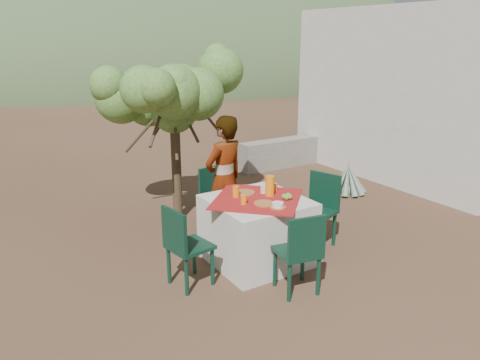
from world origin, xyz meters
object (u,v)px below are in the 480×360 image
object	(u,v)px
chair_left	(184,244)
juice_pitcher	(270,186)
chair_right	(320,206)
chair_far	(216,195)
table	(257,230)
agave	(348,180)
person	(224,180)
guesthouse	(435,91)
chair_near	(301,250)
shrub_tree	(176,102)

from	to	relation	value
chair_left	juice_pitcher	distance (m)	1.21
chair_left	chair_right	size ratio (longest dim) A/B	0.96
chair_far	chair_left	bearing A→B (deg)	-140.36
table	agave	distance (m)	2.92
chair_far	person	xyz separation A→B (m)	(-0.09, -0.38, 0.33)
agave	chair_far	bearing A→B (deg)	-176.68
chair_left	guesthouse	distance (m)	6.38
chair_right	guesthouse	bearing A→B (deg)	92.18
chair_far	person	bearing A→B (deg)	-112.24
chair_right	guesthouse	xyz separation A→B (m)	(4.21, 1.61, 1.00)
person	juice_pitcher	world-z (taller)	person
guesthouse	juice_pitcher	bearing A→B (deg)	-162.37
person	chair_right	bearing A→B (deg)	126.89
chair_far	chair_near	size ratio (longest dim) A/B	0.97
chair_right	shrub_tree	xyz separation A→B (m)	(-1.06, 1.77, 1.14)
chair_far	chair_near	world-z (taller)	chair_near
person	shrub_tree	xyz separation A→B (m)	(-0.15, 1.03, 0.85)
chair_near	guesthouse	distance (m)	5.78
chair_left	guesthouse	world-z (taller)	guesthouse
chair_left	juice_pitcher	xyz separation A→B (m)	(1.14, 0.11, 0.39)
chair_left	juice_pitcher	bearing A→B (deg)	-93.45
agave	juice_pitcher	distance (m)	2.83
chair_far	guesthouse	distance (m)	5.16
table	chair_right	distance (m)	0.91
chair_right	person	size ratio (longest dim) A/B	0.57
chair_left	agave	distance (m)	3.85
agave	chair_right	bearing A→B (deg)	-143.72
chair_left	person	bearing A→B (deg)	-58.46
chair_left	guesthouse	bearing A→B (deg)	-83.60
table	agave	bearing A→B (deg)	25.25
chair_far	guesthouse	world-z (taller)	guesthouse
guesthouse	chair_far	bearing A→B (deg)	-174.50
shrub_tree	chair_far	bearing A→B (deg)	-70.06
chair_right	juice_pitcher	xyz separation A→B (m)	(-0.72, 0.04, 0.37)
chair_far	juice_pitcher	distance (m)	1.16
chair_near	shrub_tree	xyz separation A→B (m)	(-0.12, 2.58, 1.17)
chair_far	person	size ratio (longest dim) A/B	0.53
table	guesthouse	bearing A→B (deg)	17.19
shrub_tree	juice_pitcher	distance (m)	1.92
chair_far	agave	bearing A→B (deg)	-6.16
table	juice_pitcher	size ratio (longest dim) A/B	5.67
shrub_tree	table	bearing A→B (deg)	-84.71
table	agave	size ratio (longest dim) A/B	1.95
shrub_tree	person	bearing A→B (deg)	-81.85
shrub_tree	agave	bearing A→B (deg)	-10.02
shrub_tree	guesthouse	distance (m)	5.27
table	chair_near	bearing A→B (deg)	-93.07
chair_near	juice_pitcher	size ratio (longest dim) A/B	3.77
table	guesthouse	xyz separation A→B (m)	(5.11, 1.58, 1.12)
chair_right	juice_pitcher	bearing A→B (deg)	-112.24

